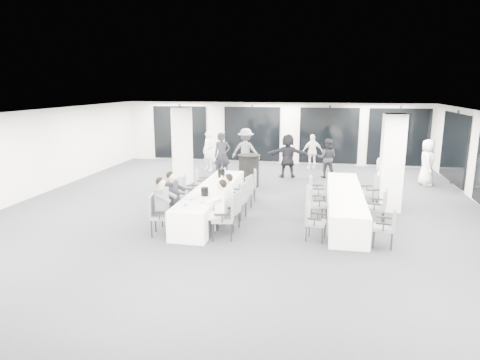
{
  "coord_description": "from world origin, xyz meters",
  "views": [
    {
      "loc": [
        2.2,
        -11.64,
        3.59
      ],
      "look_at": [
        0.0,
        -0.2,
        0.99
      ],
      "focal_mm": 32.0,
      "sensor_mm": 36.0,
      "label": 1
    }
  ],
  "objects_px": {
    "standing_guest_d": "(313,149)",
    "standing_guest_e": "(428,159)",
    "chair_main_right_second": "(232,208)",
    "ice_bucket_far": "(221,173)",
    "chair_main_left_near": "(158,212)",
    "chair_main_right_far": "(251,183)",
    "chair_main_right_fourth": "(245,190)",
    "standing_guest_h": "(387,169)",
    "cocktail_table": "(249,170)",
    "chair_side_right_mid": "(379,205)",
    "standing_guest_b": "(327,156)",
    "standing_guest_f": "(288,153)",
    "chair_main_left_far": "(201,182)",
    "chair_main_right_mid": "(239,198)",
    "chair_main_left_fourth": "(189,190)",
    "standing_guest_g": "(208,148)",
    "ice_bucket_near": "(205,192)",
    "banquet_table_main": "(212,201)",
    "standing_guest_c": "(246,148)",
    "chair_side_left_near": "(313,219)",
    "chair_side_right_near": "(388,224)",
    "chair_side_right_far": "(373,190)",
    "chair_main_right_near": "(226,215)",
    "chair_main_left_mid": "(182,194)",
    "standing_guest_a": "(222,152)",
    "chair_main_left_second": "(169,207)",
    "banquet_table_side": "(345,204)",
    "chair_side_left_mid": "(314,201)"
  },
  "relations": [
    {
      "from": "banquet_table_main",
      "to": "ice_bucket_near",
      "type": "height_order",
      "value": "ice_bucket_near"
    },
    {
      "from": "chair_main_right_near",
      "to": "chair_main_left_second",
      "type": "bearing_deg",
      "value": 55.72
    },
    {
      "from": "chair_main_right_near",
      "to": "chair_main_right_second",
      "type": "relative_size",
      "value": 1.06
    },
    {
      "from": "chair_side_left_near",
      "to": "chair_side_right_far",
      "type": "relative_size",
      "value": 0.92
    },
    {
      "from": "chair_main_left_near",
      "to": "standing_guest_h",
      "type": "relative_size",
      "value": 0.48
    },
    {
      "from": "chair_side_right_far",
      "to": "standing_guest_h",
      "type": "height_order",
      "value": "standing_guest_h"
    },
    {
      "from": "chair_main_left_fourth",
      "to": "chair_main_left_far",
      "type": "xyz_separation_m",
      "value": [
        0.0,
        1.24,
        -0.03
      ]
    },
    {
      "from": "banquet_table_side",
      "to": "chair_side_right_near",
      "type": "bearing_deg",
      "value": -68.23
    },
    {
      "from": "chair_main_left_near",
      "to": "chair_main_left_fourth",
      "type": "xyz_separation_m",
      "value": [
        0.01,
        2.47,
        -0.04
      ]
    },
    {
      "from": "chair_main_right_second",
      "to": "chair_side_left_near",
      "type": "height_order",
      "value": "chair_main_right_second"
    },
    {
      "from": "standing_guest_e",
      "to": "standing_guest_f",
      "type": "bearing_deg",
      "value": 93.68
    },
    {
      "from": "chair_main_left_near",
      "to": "chair_main_right_far",
      "type": "distance_m",
      "value": 3.98
    },
    {
      "from": "chair_side_right_near",
      "to": "ice_bucket_near",
      "type": "xyz_separation_m",
      "value": [
        -4.48,
        0.86,
        0.33
      ]
    },
    {
      "from": "chair_main_right_far",
      "to": "chair_side_right_near",
      "type": "distance_m",
      "value": 5.0
    },
    {
      "from": "standing_guest_a",
      "to": "standing_guest_h",
      "type": "height_order",
      "value": "standing_guest_h"
    },
    {
      "from": "chair_side_right_mid",
      "to": "standing_guest_b",
      "type": "height_order",
      "value": "standing_guest_b"
    },
    {
      "from": "chair_main_left_far",
      "to": "cocktail_table",
      "type": "bearing_deg",
      "value": 137.17
    },
    {
      "from": "chair_main_left_near",
      "to": "chair_side_right_far",
      "type": "height_order",
      "value": "chair_main_left_near"
    },
    {
      "from": "chair_main_left_near",
      "to": "chair_side_right_near",
      "type": "height_order",
      "value": "chair_main_left_near"
    },
    {
      "from": "chair_main_right_near",
      "to": "standing_guest_f",
      "type": "distance_m",
      "value": 7.29
    },
    {
      "from": "chair_main_right_second",
      "to": "chair_side_left_mid",
      "type": "xyz_separation_m",
      "value": [
        2.01,
        1.11,
        -0.01
      ]
    },
    {
      "from": "banquet_table_main",
      "to": "standing_guest_c",
      "type": "distance_m",
      "value": 5.93
    },
    {
      "from": "chair_main_right_second",
      "to": "chair_main_left_fourth",
      "type": "bearing_deg",
      "value": 53.38
    },
    {
      "from": "chair_main_right_far",
      "to": "chair_side_left_near",
      "type": "relative_size",
      "value": 1.09
    },
    {
      "from": "chair_main_right_second",
      "to": "chair_side_right_near",
      "type": "xyz_separation_m",
      "value": [
        3.68,
        -0.49,
        -0.03
      ]
    },
    {
      "from": "cocktail_table",
      "to": "chair_main_right_far",
      "type": "distance_m",
      "value": 1.88
    },
    {
      "from": "cocktail_table",
      "to": "ice_bucket_far",
      "type": "relative_size",
      "value": 4.55
    },
    {
      "from": "standing_guest_g",
      "to": "ice_bucket_near",
      "type": "distance_m",
      "value": 7.21
    },
    {
      "from": "ice_bucket_near",
      "to": "banquet_table_main",
      "type": "bearing_deg",
      "value": 92.23
    },
    {
      "from": "chair_main_left_near",
      "to": "chair_side_left_near",
      "type": "xyz_separation_m",
      "value": [
        3.69,
        0.37,
        -0.06
      ]
    },
    {
      "from": "banquet_table_main",
      "to": "chair_main_left_mid",
      "type": "xyz_separation_m",
      "value": [
        -0.84,
        -0.19,
        0.21
      ]
    },
    {
      "from": "chair_main_right_near",
      "to": "chair_main_right_fourth",
      "type": "xyz_separation_m",
      "value": [
        -0.0,
        2.44,
        -0.01
      ]
    },
    {
      "from": "chair_main_right_far",
      "to": "standing_guest_g",
      "type": "relative_size",
      "value": 0.51
    },
    {
      "from": "chair_main_left_far",
      "to": "chair_side_right_mid",
      "type": "xyz_separation_m",
      "value": [
        5.34,
        -1.91,
        0.03
      ]
    },
    {
      "from": "chair_main_left_far",
      "to": "chair_main_right_mid",
      "type": "distance_m",
      "value": 2.64
    },
    {
      "from": "chair_main_left_second",
      "to": "chair_main_right_mid",
      "type": "xyz_separation_m",
      "value": [
        1.66,
        0.91,
        0.08
      ]
    },
    {
      "from": "cocktail_table",
      "to": "chair_main_right_near",
      "type": "xyz_separation_m",
      "value": [
        0.38,
        -5.4,
        0.01
      ]
    },
    {
      "from": "cocktail_table",
      "to": "chair_main_right_mid",
      "type": "relative_size",
      "value": 1.15
    },
    {
      "from": "standing_guest_d",
      "to": "standing_guest_e",
      "type": "bearing_deg",
      "value": 134.51
    },
    {
      "from": "standing_guest_f",
      "to": "standing_guest_h",
      "type": "xyz_separation_m",
      "value": [
        3.32,
        -3.0,
        0.06
      ]
    },
    {
      "from": "chair_main_right_fourth",
      "to": "standing_guest_h",
      "type": "height_order",
      "value": "standing_guest_h"
    },
    {
      "from": "chair_main_left_second",
      "to": "ice_bucket_far",
      "type": "xyz_separation_m",
      "value": [
        0.75,
        2.67,
        0.38
      ]
    },
    {
      "from": "chair_main_left_near",
      "to": "chair_side_left_near",
      "type": "distance_m",
      "value": 3.71
    },
    {
      "from": "chair_main_left_fourth",
      "to": "ice_bucket_far",
      "type": "distance_m",
      "value": 1.26
    },
    {
      "from": "chair_main_right_second",
      "to": "ice_bucket_far",
      "type": "xyz_separation_m",
      "value": [
        -0.91,
        2.7,
        0.32
      ]
    },
    {
      "from": "chair_main_left_near",
      "to": "chair_main_left_far",
      "type": "height_order",
      "value": "chair_main_left_near"
    },
    {
      "from": "cocktail_table",
      "to": "chair_main_right_near",
      "type": "height_order",
      "value": "cocktail_table"
    },
    {
      "from": "chair_main_left_near",
      "to": "chair_main_right_fourth",
      "type": "xyz_separation_m",
      "value": [
        1.67,
        2.49,
        0.01
      ]
    },
    {
      "from": "banquet_table_main",
      "to": "chair_main_left_far",
      "type": "height_order",
      "value": "chair_main_left_far"
    },
    {
      "from": "chair_main_left_fourth",
      "to": "chair_side_right_far",
      "type": "xyz_separation_m",
      "value": [
        5.34,
        0.86,
        0.02
      ]
    }
  ]
}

